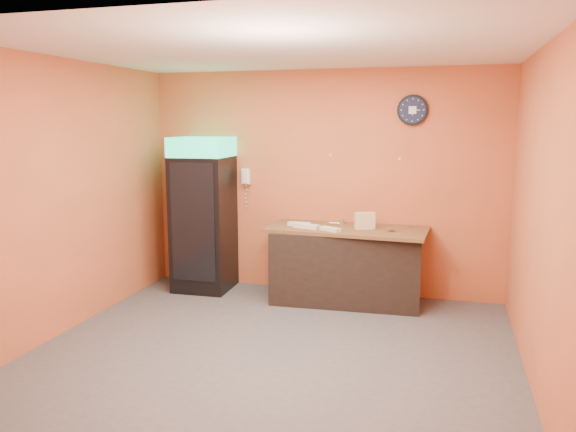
% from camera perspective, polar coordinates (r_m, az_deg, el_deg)
% --- Properties ---
extents(floor, '(4.50, 4.50, 0.00)m').
position_cam_1_polar(floor, '(5.57, -1.16, -13.28)').
color(floor, '#47474C').
rests_on(floor, ground).
extents(back_wall, '(4.50, 0.02, 2.80)m').
position_cam_1_polar(back_wall, '(7.11, 3.51, 3.40)').
color(back_wall, '#DF653F').
rests_on(back_wall, floor).
extents(left_wall, '(0.02, 4.00, 2.80)m').
position_cam_1_polar(left_wall, '(6.22, -21.45, 1.87)').
color(left_wall, '#DF653F').
rests_on(left_wall, floor).
extents(right_wall, '(0.02, 4.00, 2.80)m').
position_cam_1_polar(right_wall, '(5.02, 24.16, -0.01)').
color(right_wall, '#DF653F').
rests_on(right_wall, floor).
extents(ceiling, '(4.50, 4.00, 0.02)m').
position_cam_1_polar(ceiling, '(5.17, -1.27, 16.65)').
color(ceiling, white).
rests_on(ceiling, back_wall).
extents(beverage_cooler, '(0.71, 0.72, 1.97)m').
position_cam_1_polar(beverage_cooler, '(7.27, -8.71, -0.05)').
color(beverage_cooler, black).
rests_on(beverage_cooler, floor).
extents(prep_counter, '(1.78, 0.86, 0.87)m').
position_cam_1_polar(prep_counter, '(6.84, 5.94, -5.11)').
color(prep_counter, black).
rests_on(prep_counter, floor).
extents(wall_clock, '(0.36, 0.06, 0.36)m').
position_cam_1_polar(wall_clock, '(6.89, 12.55, 10.46)').
color(wall_clock, black).
rests_on(wall_clock, back_wall).
extents(wall_phone, '(0.11, 0.10, 0.20)m').
position_cam_1_polar(wall_phone, '(7.33, -4.30, 4.03)').
color(wall_phone, white).
rests_on(wall_phone, back_wall).
extents(butcher_paper, '(1.92, 0.93, 0.04)m').
position_cam_1_polar(butcher_paper, '(6.74, 6.01, -1.35)').
color(butcher_paper, brown).
rests_on(butcher_paper, prep_counter).
extents(sub_roll_stack, '(0.25, 0.17, 0.20)m').
position_cam_1_polar(sub_roll_stack, '(6.65, 7.82, -0.48)').
color(sub_roll_stack, beige).
rests_on(sub_roll_stack, butcher_paper).
extents(wrapped_sandwich_left, '(0.33, 0.20, 0.04)m').
position_cam_1_polar(wrapped_sandwich_left, '(6.67, 1.92, -1.04)').
color(wrapped_sandwich_left, silver).
rests_on(wrapped_sandwich_left, butcher_paper).
extents(wrapped_sandwich_mid, '(0.28, 0.22, 0.04)m').
position_cam_1_polar(wrapped_sandwich_mid, '(6.53, 4.32, -1.33)').
color(wrapped_sandwich_mid, silver).
rests_on(wrapped_sandwich_mid, butcher_paper).
extents(wrapped_sandwich_right, '(0.27, 0.10, 0.04)m').
position_cam_1_polar(wrapped_sandwich_right, '(6.83, 1.13, -0.81)').
color(wrapped_sandwich_right, silver).
rests_on(wrapped_sandwich_right, butcher_paper).
extents(kitchen_tool, '(0.06, 0.06, 0.06)m').
position_cam_1_polar(kitchen_tool, '(6.94, 5.51, -0.59)').
color(kitchen_tool, silver).
rests_on(kitchen_tool, butcher_paper).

